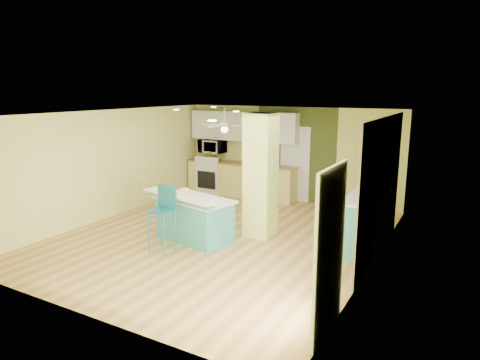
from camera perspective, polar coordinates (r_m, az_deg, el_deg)
name	(u,v)px	position (r m, az deg, el deg)	size (l,w,h in m)	color
floor	(221,237)	(8.81, -2.60, -7.63)	(6.00, 7.00, 0.01)	olive
ceiling	(219,113)	(8.31, -2.76, 8.90)	(6.00, 7.00, 0.01)	white
wall_back	(289,154)	(11.55, 6.54, 3.47)	(6.00, 0.01, 2.50)	#DBDD76
wall_front	(76,225)	(5.89, -21.05, -5.68)	(6.00, 0.01, 2.50)	#DBDD76
wall_left	(110,164)	(10.35, -16.97, 2.02)	(0.01, 7.00, 2.50)	#DBDD76
wall_right	(375,195)	(7.38, 17.59, -1.93)	(0.01, 7.00, 2.50)	#DBDD76
wood_panel	(382,188)	(7.95, 18.36, -0.99)	(0.02, 3.40, 2.50)	olive
olive_accent	(296,155)	(11.46, 7.43, 3.38)	(2.20, 0.02, 2.50)	#3C481C
interior_door	(295,164)	(11.47, 7.34, 2.13)	(0.82, 0.05, 2.00)	silver
french_door	(330,252)	(5.30, 11.86, -9.34)	(0.04, 1.08, 2.10)	white
column	(261,176)	(8.59, 2.77, 0.55)	(0.55, 0.55, 2.50)	#D4E56A
kitchen_run	(241,179)	(11.98, 0.14, 0.07)	(3.25, 0.63, 0.94)	#D5C56F
stove	(212,177)	(12.45, -3.71, 0.45)	(0.76, 0.66, 1.08)	silver
upper_cabinets	(243,126)	(11.86, 0.43, 7.18)	(3.20, 0.34, 0.80)	silver
microwave	(212,146)	(12.31, -3.74, 4.52)	(0.70, 0.48, 0.39)	white
ceiling_fan	(225,125)	(10.61, -2.07, 7.29)	(1.41, 1.41, 0.61)	silver
pendant_lamp	(366,150)	(8.05, 16.51, 3.88)	(0.14, 0.14, 0.69)	silver
wall_decor	(384,169)	(8.09, 18.62, 1.38)	(0.03, 0.90, 0.70)	brown
peninsula	(193,218)	(8.57, -6.22, -5.01)	(1.90, 1.34, 0.98)	teal
bar_stool	(164,208)	(7.98, -10.09, -3.65)	(0.42, 0.42, 1.24)	#1D7385
side_counter	(365,222)	(8.38, 16.35, -5.41)	(0.68, 1.60, 1.03)	teal
fruit_bowl	(256,163)	(11.66, 2.15, 2.25)	(0.28, 0.28, 0.07)	#342415
canister	(185,193)	(8.49, -7.39, -1.76)	(0.16, 0.16, 0.19)	yellow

